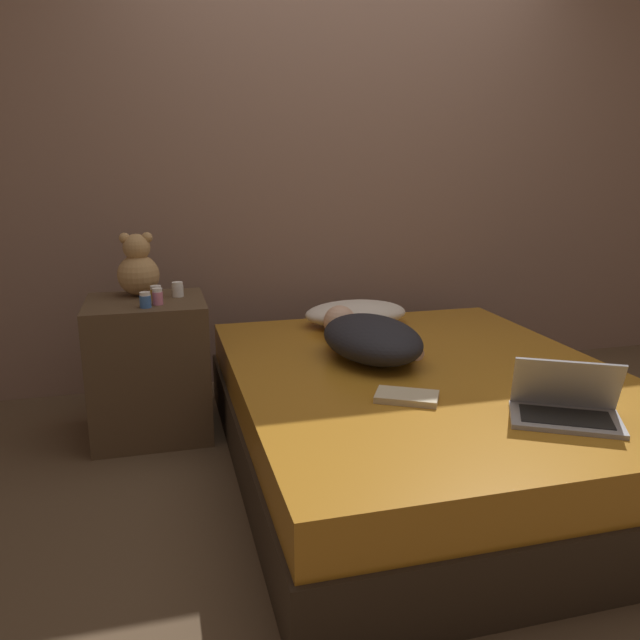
{
  "coord_description": "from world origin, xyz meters",
  "views": [
    {
      "loc": [
        -1.08,
        -2.3,
        1.28
      ],
      "look_at": [
        -0.4,
        0.25,
        0.61
      ],
      "focal_mm": 35.0,
      "sensor_mm": 36.0,
      "label": 1
    }
  ],
  "objects_px": {
    "pillow": "(356,313)",
    "laptop": "(566,406)",
    "bottle_blue": "(145,300)",
    "bottle_white": "(178,289)",
    "bottle_pink": "(158,297)",
    "bottle_amber": "(156,293)",
    "teddy_bear": "(138,268)",
    "book": "(407,397)",
    "person_lying": "(369,337)"
  },
  "relations": [
    {
      "from": "bottle_white",
      "to": "bottle_blue",
      "type": "distance_m",
      "value": 0.25
    },
    {
      "from": "pillow",
      "to": "bottle_pink",
      "type": "distance_m",
      "value": 1.07
    },
    {
      "from": "laptop",
      "to": "bottle_blue",
      "type": "xyz_separation_m",
      "value": [
        -1.37,
        1.08,
        0.22
      ]
    },
    {
      "from": "bottle_white",
      "to": "book",
      "type": "bearing_deg",
      "value": -51.61
    },
    {
      "from": "pillow",
      "to": "laptop",
      "type": "height_order",
      "value": "laptop"
    },
    {
      "from": "teddy_bear",
      "to": "book",
      "type": "relative_size",
      "value": 1.14
    },
    {
      "from": "person_lying",
      "to": "bottle_amber",
      "type": "relative_size",
      "value": 10.79
    },
    {
      "from": "bottle_white",
      "to": "bottle_pink",
      "type": "bearing_deg",
      "value": -121.44
    },
    {
      "from": "book",
      "to": "bottle_pink",
      "type": "bearing_deg",
      "value": 136.54
    },
    {
      "from": "bottle_blue",
      "to": "bottle_amber",
      "type": "bearing_deg",
      "value": 70.31
    },
    {
      "from": "pillow",
      "to": "bottle_amber",
      "type": "distance_m",
      "value": 1.06
    },
    {
      "from": "laptop",
      "to": "bottle_white",
      "type": "bearing_deg",
      "value": 162.99
    },
    {
      "from": "pillow",
      "to": "bottle_white",
      "type": "xyz_separation_m",
      "value": [
        -0.92,
        -0.1,
        0.2
      ]
    },
    {
      "from": "pillow",
      "to": "laptop",
      "type": "relative_size",
      "value": 1.31
    },
    {
      "from": "bottle_blue",
      "to": "person_lying",
      "type": "bearing_deg",
      "value": -13.87
    },
    {
      "from": "pillow",
      "to": "bottle_blue",
      "type": "relative_size",
      "value": 7.93
    },
    {
      "from": "laptop",
      "to": "bottle_white",
      "type": "height_order",
      "value": "bottle_white"
    },
    {
      "from": "bottle_amber",
      "to": "bottle_blue",
      "type": "bearing_deg",
      "value": -109.69
    },
    {
      "from": "laptop",
      "to": "bottle_white",
      "type": "xyz_separation_m",
      "value": [
        -1.22,
        1.28,
        0.22
      ]
    },
    {
      "from": "book",
      "to": "laptop",
      "type": "bearing_deg",
      "value": -33.79
    },
    {
      "from": "bottle_blue",
      "to": "book",
      "type": "distance_m",
      "value": 1.23
    },
    {
      "from": "teddy_bear",
      "to": "bottle_pink",
      "type": "relative_size",
      "value": 4.03
    },
    {
      "from": "bottle_white",
      "to": "bottle_blue",
      "type": "height_order",
      "value": "same"
    },
    {
      "from": "pillow",
      "to": "laptop",
      "type": "distance_m",
      "value": 1.41
    },
    {
      "from": "bottle_amber",
      "to": "bottle_blue",
      "type": "relative_size",
      "value": 1.02
    },
    {
      "from": "laptop",
      "to": "bottle_amber",
      "type": "distance_m",
      "value": 1.8
    },
    {
      "from": "person_lying",
      "to": "laptop",
      "type": "bearing_deg",
      "value": -70.08
    },
    {
      "from": "bottle_amber",
      "to": "bottle_pink",
      "type": "height_order",
      "value": "bottle_pink"
    },
    {
      "from": "teddy_bear",
      "to": "bottle_blue",
      "type": "relative_size",
      "value": 4.32
    },
    {
      "from": "laptop",
      "to": "bottle_pink",
      "type": "relative_size",
      "value": 5.64
    },
    {
      "from": "pillow",
      "to": "bottle_blue",
      "type": "bearing_deg",
      "value": -164.25
    },
    {
      "from": "pillow",
      "to": "laptop",
      "type": "bearing_deg",
      "value": -77.71
    },
    {
      "from": "bottle_amber",
      "to": "bottle_pink",
      "type": "distance_m",
      "value": 0.08
    },
    {
      "from": "pillow",
      "to": "teddy_bear",
      "type": "xyz_separation_m",
      "value": [
        -1.1,
        -0.02,
        0.29
      ]
    },
    {
      "from": "bottle_amber",
      "to": "book",
      "type": "xyz_separation_m",
      "value": [
        0.87,
        -0.9,
        -0.25
      ]
    },
    {
      "from": "person_lying",
      "to": "laptop",
      "type": "height_order",
      "value": "laptop"
    },
    {
      "from": "teddy_bear",
      "to": "book",
      "type": "height_order",
      "value": "teddy_bear"
    },
    {
      "from": "person_lying",
      "to": "bottle_blue",
      "type": "xyz_separation_m",
      "value": [
        -0.96,
        0.24,
        0.17
      ]
    },
    {
      "from": "bottle_pink",
      "to": "laptop",
      "type": "bearing_deg",
      "value": -40.44
    },
    {
      "from": "bottle_white",
      "to": "bottle_pink",
      "type": "xyz_separation_m",
      "value": [
        -0.09,
        -0.15,
        0.0
      ]
    },
    {
      "from": "bottle_amber",
      "to": "bottle_blue",
      "type": "distance_m",
      "value": 0.14
    },
    {
      "from": "teddy_bear",
      "to": "bottle_amber",
      "type": "xyz_separation_m",
      "value": [
        0.08,
        -0.15,
        -0.1
      ]
    },
    {
      "from": "bottle_white",
      "to": "bottle_pink",
      "type": "distance_m",
      "value": 0.18
    },
    {
      "from": "pillow",
      "to": "bottle_pink",
      "type": "xyz_separation_m",
      "value": [
        -1.02,
        -0.25,
        0.2
      ]
    },
    {
      "from": "laptop",
      "to": "bottle_amber",
      "type": "height_order",
      "value": "bottle_amber"
    },
    {
      "from": "bottle_amber",
      "to": "book",
      "type": "distance_m",
      "value": 1.28
    },
    {
      "from": "teddy_bear",
      "to": "bottle_blue",
      "type": "height_order",
      "value": "teddy_bear"
    },
    {
      "from": "bottle_amber",
      "to": "laptop",
      "type": "bearing_deg",
      "value": -42.3
    },
    {
      "from": "laptop",
      "to": "bottle_white",
      "type": "distance_m",
      "value": 1.78
    },
    {
      "from": "book",
      "to": "teddy_bear",
      "type": "bearing_deg",
      "value": 131.99
    }
  ]
}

